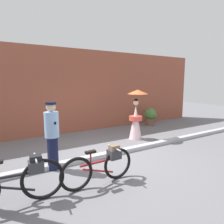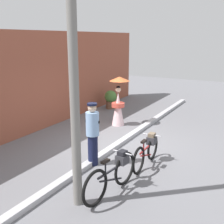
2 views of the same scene
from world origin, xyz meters
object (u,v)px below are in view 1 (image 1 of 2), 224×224
object	(u,v)px
bicycle_far_side	(15,181)
potted_plant_by_door	(150,116)
person_officer	(52,134)
person_with_parasol	(136,115)
bicycle_near_officer	(102,165)

from	to	relation	value
bicycle_far_side	potted_plant_by_door	distance (m)	7.50
person_officer	person_with_parasol	size ratio (longest dim) A/B	0.90
bicycle_near_officer	potted_plant_by_door	size ratio (longest dim) A/B	1.96
bicycle_near_officer	potted_plant_by_door	bearing A→B (deg)	38.54
potted_plant_by_door	person_with_parasol	bearing A→B (deg)	-144.00
bicycle_far_side	bicycle_near_officer	bearing A→B (deg)	-3.50
bicycle_near_officer	person_with_parasol	xyz separation A→B (m)	(2.73, 2.32, 0.50)
bicycle_near_officer	person_with_parasol	bearing A→B (deg)	40.40
person_officer	potted_plant_by_door	distance (m)	6.13
bicycle_far_side	potted_plant_by_door	size ratio (longest dim) A/B	2.14
bicycle_far_side	person_with_parasol	distance (m)	4.92
bicycle_near_officer	bicycle_far_side	bearing A→B (deg)	176.50
bicycle_near_officer	person_with_parasol	world-z (taller)	person_with_parasol
person_officer	potted_plant_by_door	xyz separation A→B (m)	(5.53, 2.62, -0.42)
bicycle_near_officer	bicycle_far_side	distance (m)	1.64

